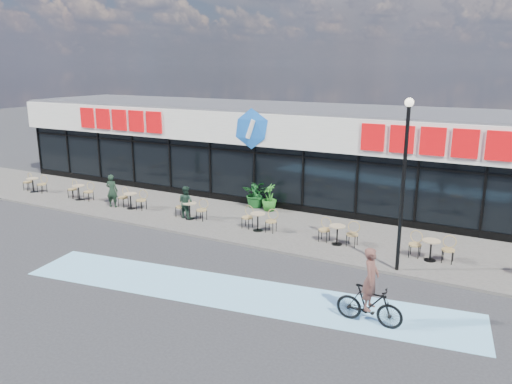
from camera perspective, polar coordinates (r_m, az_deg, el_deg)
ground at (r=18.59m, az=-10.52°, el=-6.94°), size 120.00×120.00×0.00m
sidewalk at (r=22.04m, az=-3.25°, el=-3.14°), size 44.00×5.00×0.10m
bike_lane at (r=15.34m, az=-2.10°, el=-11.43°), size 14.17×4.13×0.01m
building at (r=26.16m, az=2.89°, el=4.83°), size 30.60×6.57×4.75m
lamp_post at (r=16.35m, az=16.56°, el=2.19°), size 0.28×0.28×5.61m
bistro_set_0 at (r=28.97m, az=-23.99°, el=0.94°), size 1.54×0.62×0.90m
bistro_set_1 at (r=26.43m, az=-19.46°, el=0.17°), size 1.54×0.62×0.90m
bistro_set_2 at (r=24.10m, az=-14.00°, el=-0.76°), size 1.54×0.62×0.90m
bistro_set_3 at (r=22.04m, az=-7.45°, el=-1.87°), size 1.54×0.62×0.90m
bistro_set_4 at (r=20.33m, az=0.33°, el=-3.14°), size 1.54×0.62×0.90m
bistro_set_5 at (r=19.07m, az=9.36°, el=-4.55°), size 1.54×0.62×0.90m
bistro_set_6 at (r=18.36m, az=19.40°, el=-5.97°), size 1.54×0.62×0.90m
potted_plant_left at (r=23.53m, az=-0.03°, el=-0.20°), size 1.39×1.27×1.30m
potted_plant_mid at (r=22.99m, az=1.54°, el=-0.62°), size 0.99×0.99×1.25m
potted_plant_right at (r=23.45m, az=0.11°, el=-0.44°), size 0.74×0.79×1.14m
patron_left at (r=24.48m, az=-16.14°, el=0.14°), size 0.65×0.51×1.58m
patron_right at (r=22.07m, az=-8.02°, el=-1.15°), size 0.77×0.64×1.44m
cyclist_a at (r=13.69m, az=12.86°, el=-11.65°), size 1.80×0.62×2.13m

